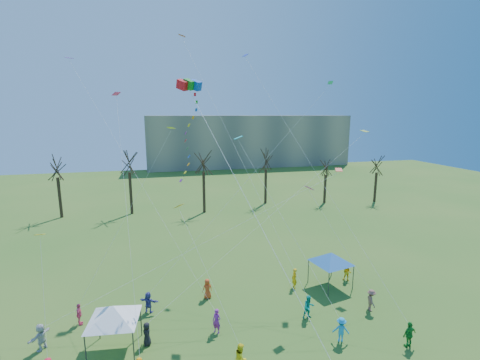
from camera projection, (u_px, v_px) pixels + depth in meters
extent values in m
cube|color=gray|center=(248.00, 141.00, 101.64)|extent=(60.00, 14.00, 15.00)
cylinder|color=black|center=(60.00, 198.00, 50.10)|extent=(0.44, 0.44, 6.15)
cylinder|color=black|center=(131.00, 193.00, 51.96)|extent=(0.44, 0.44, 6.60)
cylinder|color=black|center=(204.00, 192.00, 52.70)|extent=(0.44, 0.44, 6.52)
cylinder|color=black|center=(266.00, 186.00, 58.15)|extent=(0.44, 0.44, 6.04)
cylinder|color=black|center=(325.00, 189.00, 58.51)|extent=(0.44, 0.44, 5.00)
cylinder|color=black|center=(375.00, 187.00, 59.39)|extent=(0.44, 0.44, 5.27)
cube|color=red|center=(183.00, 85.00, 25.77)|extent=(0.99, 1.14, 1.00)
cube|color=#128D1E|center=(189.00, 85.00, 25.89)|extent=(0.99, 1.14, 1.00)
cube|color=blue|center=(196.00, 85.00, 26.01)|extent=(0.99, 1.14, 1.00)
cylinder|color=white|center=(251.00, 207.00, 20.74)|extent=(0.02, 0.02, 21.71)
cylinder|color=#3F3F44|center=(86.00, 352.00, 20.31)|extent=(0.08, 0.08, 2.29)
cylinder|color=#3F3F44|center=(134.00, 348.00, 20.67)|extent=(0.08, 0.08, 2.29)
cylinder|color=#3F3F44|center=(99.00, 324.00, 23.07)|extent=(0.08, 0.08, 2.29)
cylinder|color=#3F3F44|center=(141.00, 321.00, 23.43)|extent=(0.08, 0.08, 2.29)
pyramid|color=white|center=(113.00, 313.00, 21.55)|extent=(4.34, 4.34, 0.98)
cylinder|color=#3F3F44|center=(329.00, 284.00, 28.44)|extent=(0.09, 0.09, 2.25)
cylinder|color=#3F3F44|center=(353.00, 278.00, 29.65)|extent=(0.09, 0.09, 2.25)
cylinder|color=#3F3F44|center=(308.00, 271.00, 30.90)|extent=(0.09, 0.09, 2.25)
cylinder|color=#3F3F44|center=(332.00, 265.00, 32.10)|extent=(0.09, 0.09, 2.25)
pyramid|color=#225EAA|center=(331.00, 258.00, 29.96)|extent=(4.19, 4.19, 0.96)
imported|color=yellow|center=(241.00, 357.00, 20.24)|extent=(0.89, 1.03, 1.82)
imported|color=#198CCA|center=(341.00, 330.00, 22.86)|extent=(1.30, 1.06, 1.75)
imported|color=#1D852A|center=(409.00, 334.00, 22.31)|extent=(1.13, 0.61, 1.83)
imported|color=silver|center=(41.00, 337.00, 22.06)|extent=(1.32, 1.75, 1.84)
imported|color=black|center=(147.00, 334.00, 22.55)|extent=(0.59, 0.84, 1.61)
imported|color=#922490|center=(217.00, 321.00, 23.77)|extent=(0.77, 0.76, 1.80)
imported|color=#0BA08A|center=(309.00, 307.00, 25.48)|extent=(0.95, 0.77, 1.84)
imported|color=brown|center=(371.00, 300.00, 26.45)|extent=(0.88, 1.26, 1.77)
imported|color=#FF5486|center=(79.00, 314.00, 24.69)|extent=(0.50, 1.01, 1.67)
imported|color=#484597|center=(148.00, 302.00, 26.24)|extent=(1.64, 1.16, 1.70)
imported|color=#D3421A|center=(207.00, 289.00, 28.27)|extent=(0.92, 0.69, 1.72)
imported|color=#FFAF0D|center=(294.00, 278.00, 29.91)|extent=(0.44, 0.67, 1.84)
imported|color=yellow|center=(347.00, 273.00, 31.25)|extent=(0.99, 0.97, 1.61)
cube|color=yellow|center=(40.00, 235.00, 19.79)|extent=(0.50, 0.63, 0.21)
cylinder|color=white|center=(44.00, 299.00, 19.38)|extent=(0.01, 0.01, 7.09)
cube|color=#F428A1|center=(116.00, 94.00, 28.27)|extent=(0.80, 0.84, 0.28)
cylinder|color=white|center=(126.00, 203.00, 23.63)|extent=(0.01, 0.01, 20.44)
cube|color=orange|center=(179.00, 206.00, 22.72)|extent=(0.73, 0.73, 0.33)
cylinder|color=white|center=(208.00, 274.00, 21.44)|extent=(0.01, 0.01, 9.60)
cube|color=#1AC4BB|center=(238.00, 138.00, 27.16)|extent=(0.73, 0.60, 0.28)
cylinder|color=white|center=(285.00, 223.00, 24.97)|extent=(0.01, 0.01, 15.38)
cube|color=blue|center=(245.00, 55.00, 35.72)|extent=(0.73, 0.71, 0.34)
cylinder|color=white|center=(308.00, 160.00, 28.98)|extent=(0.01, 0.01, 28.74)
cube|color=red|center=(339.00, 170.00, 24.55)|extent=(0.69, 0.77, 0.18)
cylinder|color=white|center=(198.00, 246.00, 23.27)|extent=(0.01, 0.01, 23.08)
cube|color=#A0BF2C|center=(365.00, 131.00, 32.53)|extent=(0.75, 0.87, 0.18)
cylinder|color=white|center=(276.00, 211.00, 27.49)|extent=(0.01, 0.01, 25.46)
cube|color=purple|center=(69.00, 58.00, 30.30)|extent=(0.86, 0.92, 0.17)
cylinder|color=white|center=(134.00, 171.00, 27.00)|extent=(0.01, 0.01, 25.56)
cube|color=#D64B0B|center=(182.00, 36.00, 33.46)|extent=(0.75, 0.63, 0.26)
cylinder|color=white|center=(237.00, 151.00, 29.43)|extent=(0.01, 0.01, 27.17)
cube|color=#FB299C|center=(309.00, 188.00, 26.23)|extent=(0.73, 0.66, 0.35)
cylinder|color=white|center=(340.00, 242.00, 26.30)|extent=(0.01, 0.01, 9.53)
cube|color=#CBDF17|center=(171.00, 128.00, 26.44)|extent=(0.74, 0.79, 0.15)
cylinder|color=white|center=(127.00, 215.00, 25.52)|extent=(0.01, 0.01, 14.85)
cube|color=#17ABB2|center=(330.00, 83.00, 32.49)|extent=(0.58, 0.65, 0.29)
cylinder|color=white|center=(249.00, 178.00, 29.32)|extent=(0.01, 0.01, 25.14)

